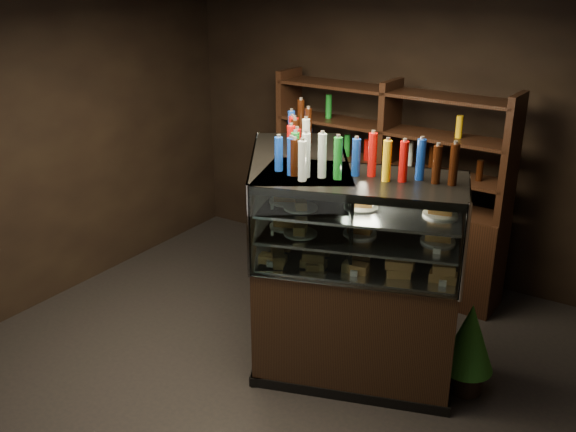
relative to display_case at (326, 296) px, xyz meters
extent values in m
plane|color=black|center=(-0.17, -0.58, -0.53)|extent=(5.00, 5.00, 0.00)
cube|color=black|center=(-0.17, 1.92, 0.97)|extent=(5.00, 0.02, 3.00)
cube|color=black|center=(-2.67, -0.58, 0.97)|extent=(0.02, 5.00, 3.00)
cube|color=black|center=(0.32, -0.11, -0.06)|extent=(1.59, 1.13, 0.94)
cube|color=black|center=(0.32, -0.11, -0.49)|extent=(1.63, 1.17, 0.08)
cube|color=black|center=(0.32, -0.11, 1.04)|extent=(1.59, 1.13, 0.06)
cube|color=silver|center=(0.32, -0.11, 0.41)|extent=(1.51, 1.06, 0.02)
cube|color=silver|center=(0.32, -0.11, 0.64)|extent=(1.51, 1.06, 0.02)
cube|color=silver|center=(0.32, -0.11, 0.83)|extent=(1.51, 1.06, 0.02)
cube|color=white|center=(0.44, -0.46, 0.74)|extent=(1.36, 0.46, 0.66)
cylinder|color=silver|center=(1.12, -0.23, 0.74)|extent=(0.03, 0.03, 0.68)
cylinder|color=silver|center=(-0.24, -0.68, 0.74)|extent=(0.03, 0.03, 0.68)
cube|color=black|center=(-0.32, 0.12, -0.06)|extent=(1.37, 1.59, 0.94)
cube|color=black|center=(-0.32, 0.12, -0.49)|extent=(1.41, 1.64, 0.08)
cube|color=black|center=(-0.32, 0.12, 1.04)|extent=(1.37, 1.59, 0.06)
cube|color=silver|center=(-0.32, 0.12, 0.41)|extent=(1.29, 1.52, 0.02)
cube|color=silver|center=(-0.32, 0.12, 0.64)|extent=(1.29, 1.52, 0.02)
cube|color=silver|center=(-0.32, 0.12, 0.83)|extent=(1.29, 1.52, 0.02)
cube|color=white|center=(-0.63, -0.08, 0.74)|extent=(0.77, 1.21, 0.66)
cylinder|color=silver|center=(-0.24, -0.68, 0.74)|extent=(0.03, 0.03, 0.68)
cylinder|color=silver|center=(-1.01, 0.53, 0.74)|extent=(0.03, 0.03, 0.68)
cube|color=#AF743F|center=(-0.24, -0.34, 0.45)|extent=(0.20, 0.14, 0.06)
cube|color=#AF743F|center=(0.05, -0.24, 0.45)|extent=(0.20, 0.14, 0.06)
cube|color=#AF743F|center=(0.34, -0.15, 0.45)|extent=(0.20, 0.14, 0.06)
cube|color=#AF743F|center=(0.62, -0.05, 0.45)|extent=(0.20, 0.14, 0.06)
cube|color=#AF743F|center=(0.91, 0.04, 0.45)|extent=(0.20, 0.14, 0.06)
cylinder|color=white|center=(-0.19, -0.29, 0.65)|extent=(0.24, 0.24, 0.02)
cube|color=#AF743F|center=(-0.19, -0.29, 0.69)|extent=(0.19, 0.13, 0.05)
cylinder|color=white|center=(0.32, -0.11, 0.65)|extent=(0.24, 0.24, 0.02)
cube|color=#AF743F|center=(0.32, -0.11, 0.69)|extent=(0.19, 0.13, 0.05)
cylinder|color=white|center=(0.84, 0.06, 0.65)|extent=(0.24, 0.24, 0.02)
cube|color=#AF743F|center=(0.84, 0.06, 0.69)|extent=(0.19, 0.13, 0.05)
cylinder|color=white|center=(-0.19, -0.29, 0.85)|extent=(0.24, 0.24, 0.02)
cube|color=#AF743F|center=(-0.19, -0.29, 0.89)|extent=(0.19, 0.13, 0.05)
cylinder|color=white|center=(0.32, -0.11, 0.85)|extent=(0.24, 0.24, 0.02)
cube|color=#AF743F|center=(0.32, -0.11, 0.89)|extent=(0.19, 0.13, 0.05)
cylinder|color=white|center=(0.84, 0.06, 0.85)|extent=(0.24, 0.24, 0.02)
cube|color=#AF743F|center=(0.84, 0.06, 0.89)|extent=(0.19, 0.13, 0.05)
cube|color=#AF743F|center=(-0.68, 0.61, 0.45)|extent=(0.17, 0.20, 0.06)
cube|color=#AF743F|center=(-0.51, 0.35, 0.45)|extent=(0.17, 0.20, 0.06)
cube|color=#AF743F|center=(-0.35, 0.10, 0.45)|extent=(0.17, 0.20, 0.06)
cube|color=#AF743F|center=(-0.19, -0.16, 0.45)|extent=(0.17, 0.20, 0.06)
cube|color=#AF743F|center=(-0.03, -0.41, 0.45)|extent=(0.17, 0.20, 0.06)
cylinder|color=white|center=(-0.62, 0.58, 0.65)|extent=(0.24, 0.24, 0.02)
cube|color=#AF743F|center=(-0.62, 0.58, 0.69)|extent=(0.16, 0.19, 0.05)
cylinder|color=white|center=(-0.32, 0.12, 0.65)|extent=(0.24, 0.24, 0.02)
cube|color=#AF743F|center=(-0.32, 0.12, 0.69)|extent=(0.16, 0.19, 0.05)
cylinder|color=white|center=(-0.03, -0.34, 0.65)|extent=(0.24, 0.24, 0.02)
cube|color=#AF743F|center=(-0.03, -0.34, 0.69)|extent=(0.16, 0.19, 0.05)
cylinder|color=white|center=(-0.62, 0.58, 0.85)|extent=(0.24, 0.24, 0.02)
cube|color=#AF743F|center=(-0.62, 0.58, 0.89)|extent=(0.16, 0.19, 0.05)
cylinder|color=white|center=(-0.32, 0.12, 0.85)|extent=(0.24, 0.24, 0.02)
cube|color=#AF743F|center=(-0.32, 0.12, 0.89)|extent=(0.16, 0.19, 0.05)
cylinder|color=white|center=(-0.03, -0.34, 0.85)|extent=(0.24, 0.24, 0.02)
cube|color=#AF743F|center=(-0.03, -0.34, 0.89)|extent=(0.16, 0.19, 0.05)
cylinder|color=yellow|center=(-0.25, -0.30, 1.21)|extent=(0.06, 0.06, 0.28)
cylinder|color=silver|center=(-0.25, -0.30, 1.36)|extent=(0.03, 0.03, 0.02)
cylinder|color=#147223|center=(-0.14, -0.27, 1.21)|extent=(0.06, 0.06, 0.28)
cylinder|color=silver|center=(-0.14, -0.27, 1.36)|extent=(0.03, 0.03, 0.02)
cylinder|color=#D8590A|center=(-0.04, -0.23, 1.21)|extent=(0.06, 0.06, 0.28)
cylinder|color=silver|center=(-0.04, -0.23, 1.36)|extent=(0.03, 0.03, 0.02)
cylinder|color=#B20C0A|center=(0.07, -0.20, 1.21)|extent=(0.06, 0.06, 0.28)
cylinder|color=silver|center=(0.07, -0.20, 1.36)|extent=(0.03, 0.03, 0.02)
cylinder|color=silver|center=(0.17, -0.17, 1.21)|extent=(0.06, 0.06, 0.28)
cylinder|color=silver|center=(0.17, -0.17, 1.36)|extent=(0.03, 0.03, 0.02)
cylinder|color=black|center=(0.27, -0.13, 1.21)|extent=(0.06, 0.06, 0.28)
cylinder|color=silver|center=(0.27, -0.13, 1.36)|extent=(0.03, 0.03, 0.02)
cylinder|color=#0F38B2|center=(0.38, -0.10, 1.21)|extent=(0.06, 0.06, 0.28)
cylinder|color=silver|center=(0.38, -0.10, 1.36)|extent=(0.03, 0.03, 0.02)
cylinder|color=yellow|center=(0.48, -0.06, 1.21)|extent=(0.06, 0.06, 0.28)
cylinder|color=silver|center=(0.48, -0.06, 1.36)|extent=(0.03, 0.03, 0.02)
cylinder|color=#147223|center=(0.58, -0.03, 1.21)|extent=(0.06, 0.06, 0.28)
cylinder|color=silver|center=(0.58, -0.03, 1.36)|extent=(0.03, 0.03, 0.02)
cylinder|color=#D8590A|center=(0.69, 0.01, 1.21)|extent=(0.06, 0.06, 0.28)
cylinder|color=silver|center=(0.69, 0.01, 1.36)|extent=(0.03, 0.03, 0.02)
cylinder|color=#B20C0A|center=(0.79, 0.04, 1.21)|extent=(0.06, 0.06, 0.28)
cylinder|color=silver|center=(0.79, 0.04, 1.36)|extent=(0.03, 0.03, 0.02)
cylinder|color=silver|center=(0.90, 0.08, 1.21)|extent=(0.06, 0.06, 0.28)
cylinder|color=silver|center=(0.90, 0.08, 1.36)|extent=(0.03, 0.03, 0.02)
cylinder|color=yellow|center=(-0.65, 0.63, 1.21)|extent=(0.06, 0.06, 0.28)
cylinder|color=silver|center=(-0.65, 0.63, 1.36)|extent=(0.03, 0.03, 0.02)
cylinder|color=#147223|center=(-0.59, 0.53, 1.21)|extent=(0.06, 0.06, 0.28)
cylinder|color=silver|center=(-0.59, 0.53, 1.36)|extent=(0.03, 0.03, 0.02)
cylinder|color=#D8590A|center=(-0.53, 0.44, 1.21)|extent=(0.06, 0.06, 0.28)
cylinder|color=silver|center=(-0.53, 0.44, 1.36)|extent=(0.03, 0.03, 0.02)
cylinder|color=#B20C0A|center=(-0.47, 0.35, 1.21)|extent=(0.06, 0.06, 0.28)
cylinder|color=silver|center=(-0.47, 0.35, 1.36)|extent=(0.03, 0.03, 0.02)
cylinder|color=silver|center=(-0.41, 0.26, 1.21)|extent=(0.06, 0.06, 0.28)
cylinder|color=silver|center=(-0.41, 0.26, 1.36)|extent=(0.03, 0.03, 0.02)
cylinder|color=black|center=(-0.35, 0.16, 1.21)|extent=(0.06, 0.06, 0.28)
cylinder|color=silver|center=(-0.35, 0.16, 1.36)|extent=(0.03, 0.03, 0.02)
cylinder|color=#0F38B2|center=(-0.29, 0.07, 1.21)|extent=(0.06, 0.06, 0.28)
cylinder|color=silver|center=(-0.29, 0.07, 1.36)|extent=(0.03, 0.03, 0.02)
cylinder|color=yellow|center=(-0.24, -0.02, 1.21)|extent=(0.06, 0.06, 0.28)
cylinder|color=silver|center=(-0.24, -0.02, 1.36)|extent=(0.03, 0.03, 0.02)
cylinder|color=#147223|center=(-0.18, -0.11, 1.21)|extent=(0.06, 0.06, 0.28)
cylinder|color=silver|center=(-0.18, -0.11, 1.36)|extent=(0.03, 0.03, 0.02)
cylinder|color=#D8590A|center=(-0.12, -0.21, 1.21)|extent=(0.06, 0.06, 0.28)
cylinder|color=silver|center=(-0.12, -0.21, 1.36)|extent=(0.03, 0.03, 0.02)
cylinder|color=#B20C0A|center=(-0.06, -0.30, 1.21)|extent=(0.06, 0.06, 0.28)
cylinder|color=silver|center=(-0.06, -0.30, 1.36)|extent=(0.03, 0.03, 0.02)
cylinder|color=silver|center=(0.00, -0.39, 1.21)|extent=(0.06, 0.06, 0.28)
cylinder|color=silver|center=(0.00, -0.39, 1.36)|extent=(0.03, 0.03, 0.02)
cylinder|color=black|center=(1.12, 0.15, -0.44)|extent=(0.25, 0.25, 0.19)
cone|color=#1D5A19|center=(1.12, 0.15, -0.08)|extent=(0.38, 0.38, 0.53)
cone|color=#1D5A19|center=(1.12, 0.15, 0.10)|extent=(0.30, 0.30, 0.37)
cube|color=black|center=(-0.18, 1.47, -0.08)|extent=(2.34, 0.52, 0.90)
cube|color=black|center=(-1.32, 1.52, 0.92)|extent=(0.08, 0.38, 1.10)
cube|color=black|center=(-0.18, 1.47, 0.92)|extent=(0.08, 0.38, 1.10)
cube|color=black|center=(0.95, 1.42, 0.92)|extent=(0.08, 0.38, 1.10)
cube|color=black|center=(-0.18, 1.47, 0.67)|extent=(2.30, 0.48, 0.03)
cube|color=black|center=(-0.18, 1.47, 1.02)|extent=(2.30, 0.48, 0.03)
cube|color=black|center=(-0.18, 1.47, 1.37)|extent=(2.30, 0.48, 0.03)
cylinder|color=yellow|center=(-1.07, 1.51, 0.79)|extent=(0.06, 0.06, 0.22)
cylinder|color=#147223|center=(-0.85, 1.50, 0.79)|extent=(0.06, 0.06, 0.22)
cylinder|color=#D8590A|center=(-0.63, 1.49, 0.79)|extent=(0.06, 0.06, 0.22)
cylinder|color=#B20C0A|center=(-0.41, 1.48, 0.79)|extent=(0.06, 0.06, 0.22)
cylinder|color=silver|center=(-0.18, 1.47, 0.79)|extent=(0.06, 0.06, 0.22)
cylinder|color=black|center=(0.04, 1.46, 0.79)|extent=(0.06, 0.06, 0.22)
cylinder|color=#0F38B2|center=(0.26, 1.45, 0.79)|extent=(0.06, 0.06, 0.22)
cylinder|color=yellow|center=(0.48, 1.44, 0.79)|extent=(0.06, 0.06, 0.22)
cylinder|color=#147223|center=(0.70, 1.43, 0.79)|extent=(0.06, 0.06, 0.22)
camera|label=1|loc=(2.16, -3.93, 2.44)|focal=40.00mm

